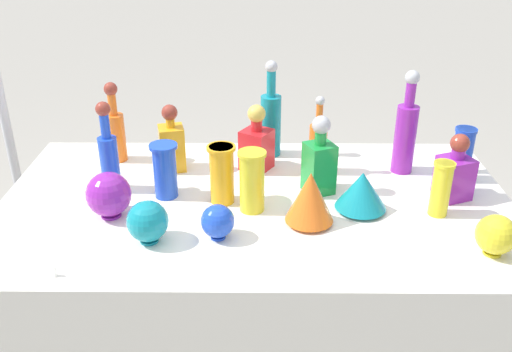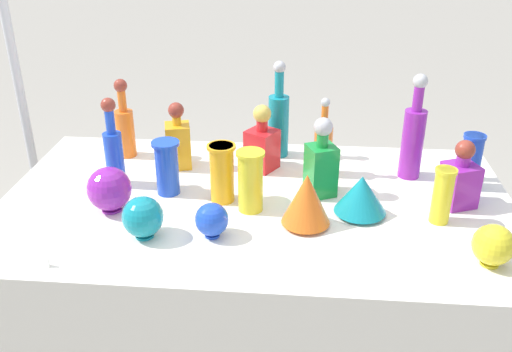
% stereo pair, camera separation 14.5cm
% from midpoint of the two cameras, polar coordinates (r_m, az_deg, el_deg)
% --- Properties ---
extents(display_table, '(1.88, 1.07, 0.76)m').
position_cam_midpoint_polar(display_table, '(2.09, -2.00, -4.51)').
color(display_table, white).
rests_on(display_table, ground).
extents(tall_bottle_0, '(0.07, 0.07, 0.32)m').
position_cam_midpoint_polar(tall_bottle_0, '(2.27, 4.39, 3.06)').
color(tall_bottle_0, orange).
rests_on(tall_bottle_0, display_table).
extents(tall_bottle_1, '(0.07, 0.07, 0.35)m').
position_cam_midpoint_polar(tall_bottle_1, '(2.20, -16.37, 2.05)').
color(tall_bottle_1, blue).
rests_on(tall_bottle_1, display_table).
extents(tall_bottle_2, '(0.09, 0.09, 0.41)m').
position_cam_midpoint_polar(tall_bottle_2, '(2.40, -0.24, 5.63)').
color(tall_bottle_2, teal).
rests_on(tall_bottle_2, display_table).
extents(tall_bottle_3, '(0.08, 0.08, 0.34)m').
position_cam_midpoint_polar(tall_bottle_3, '(2.45, -15.55, 4.44)').
color(tall_bottle_3, orange).
rests_on(tall_bottle_3, display_table).
extents(tall_bottle_4, '(0.09, 0.09, 0.42)m').
position_cam_midpoint_polar(tall_bottle_4, '(2.31, 13.01, 4.26)').
color(tall_bottle_4, purple).
rests_on(tall_bottle_4, display_table).
extents(square_decanter_0, '(0.15, 0.15, 0.27)m').
position_cam_midpoint_polar(square_decanter_0, '(2.29, -1.64, 3.28)').
color(square_decanter_0, red).
rests_on(square_decanter_0, display_table).
extents(square_decanter_1, '(0.13, 0.13, 0.30)m').
position_cam_midpoint_polar(square_decanter_1, '(2.11, 4.41, 1.46)').
color(square_decanter_1, '#198C38').
rests_on(square_decanter_1, display_table).
extents(square_decanter_2, '(0.14, 0.14, 0.25)m').
position_cam_midpoint_polar(square_decanter_2, '(2.17, 17.50, 0.35)').
color(square_decanter_2, purple).
rests_on(square_decanter_2, display_table).
extents(square_decanter_3, '(0.12, 0.12, 0.28)m').
position_cam_midpoint_polar(square_decanter_3, '(2.32, -10.20, 3.21)').
color(square_decanter_3, orange).
rests_on(square_decanter_3, display_table).
extents(slender_vase_0, '(0.10, 0.10, 0.22)m').
position_cam_midpoint_polar(slender_vase_0, '(1.98, -2.49, -0.40)').
color(slender_vase_0, yellow).
rests_on(slender_vase_0, display_table).
extents(slender_vase_1, '(0.10, 0.10, 0.21)m').
position_cam_midpoint_polar(slender_vase_1, '(2.11, -11.05, 0.67)').
color(slender_vase_1, blue).
rests_on(slender_vase_1, display_table).
extents(slender_vase_2, '(0.10, 0.10, 0.22)m').
position_cam_midpoint_polar(slender_vase_2, '(2.04, -5.47, 0.32)').
color(slender_vase_2, orange).
rests_on(slender_vase_2, display_table).
extents(slender_vase_3, '(0.08, 0.08, 0.21)m').
position_cam_midpoint_polar(slender_vase_3, '(2.31, 18.28, 2.18)').
color(slender_vase_3, blue).
rests_on(slender_vase_3, display_table).
extents(slender_vase_4, '(0.07, 0.07, 0.20)m').
position_cam_midpoint_polar(slender_vase_4, '(2.04, 16.12, -1.12)').
color(slender_vase_4, yellow).
rests_on(slender_vase_4, display_table).
extents(fluted_vase_0, '(0.17, 0.17, 0.19)m').
position_cam_midpoint_polar(fluted_vase_0, '(1.91, 3.27, -2.17)').
color(fluted_vase_0, orange).
rests_on(fluted_vase_0, display_table).
extents(fluted_vase_1, '(0.18, 0.18, 0.15)m').
position_cam_midpoint_polar(fluted_vase_1, '(2.02, 8.52, -1.47)').
color(fluted_vase_1, teal).
rests_on(fluted_vase_1, display_table).
extents(round_bowl_0, '(0.13, 0.13, 0.13)m').
position_cam_midpoint_polar(round_bowl_0, '(1.88, 20.86, -5.56)').
color(round_bowl_0, yellow).
rests_on(round_bowl_0, display_table).
extents(round_bowl_1, '(0.11, 0.11, 0.12)m').
position_cam_midpoint_polar(round_bowl_1, '(1.85, -6.11, -4.57)').
color(round_bowl_1, blue).
rests_on(round_bowl_1, display_table).
extents(round_bowl_2, '(0.16, 0.16, 0.16)m').
position_cam_midpoint_polar(round_bowl_2, '(2.04, -16.50, -1.82)').
color(round_bowl_2, purple).
rests_on(round_bowl_2, display_table).
extents(round_bowl_3, '(0.13, 0.13, 0.14)m').
position_cam_midpoint_polar(round_bowl_3, '(1.87, -12.99, -4.50)').
color(round_bowl_3, teal).
rests_on(round_bowl_3, display_table).
extents(price_tag_left, '(0.06, 0.02, 0.03)m').
position_cam_midpoint_polar(price_tag_left, '(1.83, -22.31, -8.82)').
color(price_tag_left, white).
rests_on(price_tag_left, display_table).
extents(cardboard_box_behind_left, '(0.49, 0.46, 0.33)m').
position_cam_midpoint_polar(cardboard_box_behind_left, '(3.37, -6.72, -3.06)').
color(cardboard_box_behind_left, tan).
rests_on(cardboard_box_behind_left, ground).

